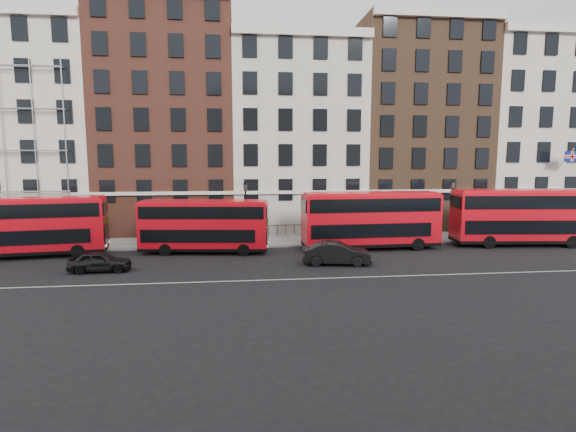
{
  "coord_description": "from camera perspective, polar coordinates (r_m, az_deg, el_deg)",
  "views": [
    {
      "loc": [
        -6.07,
        -28.57,
        7.43
      ],
      "look_at": [
        -2.28,
        5.0,
        3.0
      ],
      "focal_mm": 28.0,
      "sensor_mm": 36.0,
      "label": 1
    }
  ],
  "objects": [
    {
      "name": "pavement",
      "position": [
        40.21,
        2.35,
        -3.07
      ],
      "size": [
        80.0,
        5.0,
        0.15
      ],
      "primitive_type": "cube",
      "color": "gray",
      "rests_on": "ground"
    },
    {
      "name": "bus_b",
      "position": [
        35.41,
        -10.66,
        -1.13
      ],
      "size": [
        10.04,
        3.49,
        4.13
      ],
      "rotation": [
        0.0,
        0.0,
        -0.12
      ],
      "color": "red",
      "rests_on": "ground"
    },
    {
      "name": "bus_c",
      "position": [
        36.84,
        10.42,
        -0.36
      ],
      "size": [
        11.15,
        3.05,
        4.65
      ],
      "rotation": [
        0.0,
        0.0,
        0.03
      ],
      "color": "red",
      "rests_on": "ground"
    },
    {
      "name": "iron_railings",
      "position": [
        42.26,
        1.9,
        -1.77
      ],
      "size": [
        6.6,
        0.06,
        1.0
      ],
      "primitive_type": null,
      "color": "black",
      "rests_on": "pavement"
    },
    {
      "name": "building_terrace",
      "position": [
        46.89,
        0.64,
        10.91
      ],
      "size": [
        64.0,
        11.95,
        22.0
      ],
      "color": "#B8AE9F",
      "rests_on": "ground"
    },
    {
      "name": "ground",
      "position": [
        30.13,
        5.42,
        -6.84
      ],
      "size": [
        120.0,
        120.0,
        0.0
      ],
      "primitive_type": "plane",
      "color": "black",
      "rests_on": "ground"
    },
    {
      "name": "lamp_post_right",
      "position": [
        42.48,
        20.07,
        1.14
      ],
      "size": [
        0.44,
        0.44,
        5.33
      ],
      "color": "black",
      "rests_on": "pavement"
    },
    {
      "name": "bus_a",
      "position": [
        38.51,
        -30.04,
        -1.03
      ],
      "size": [
        10.92,
        3.98,
        4.49
      ],
      "rotation": [
        0.0,
        0.0,
        0.14
      ],
      "color": "red",
      "rests_on": "ground"
    },
    {
      "name": "road_centre_line",
      "position": [
        28.24,
        6.26,
        -7.82
      ],
      "size": [
        70.0,
        0.12,
        0.01
      ],
      "primitive_type": "cube",
      "color": "white",
      "rests_on": "ground"
    },
    {
      "name": "lamp_post_left",
      "position": [
        37.14,
        -5.4,
        0.71
      ],
      "size": [
        0.44,
        0.44,
        5.33
      ],
      "color": "black",
      "rests_on": "pavement"
    },
    {
      "name": "traffic_light",
      "position": [
        47.65,
        32.67,
        0.28
      ],
      "size": [
        0.25,
        0.45,
        3.27
      ],
      "color": "black",
      "rests_on": "pavement"
    },
    {
      "name": "kerb",
      "position": [
        37.79,
        2.93,
        -3.75
      ],
      "size": [
        80.0,
        0.3,
        0.16
      ],
      "primitive_type": "cube",
      "color": "gray",
      "rests_on": "ground"
    },
    {
      "name": "car_front",
      "position": [
        31.54,
        6.2,
        -4.74
      ],
      "size": [
        4.95,
        2.34,
        1.57
      ],
      "primitive_type": "imported",
      "rotation": [
        0.0,
        0.0,
        1.42
      ],
      "color": "black",
      "rests_on": "ground"
    },
    {
      "name": "bus_d",
      "position": [
        42.49,
        27.51,
        0.03
      ],
      "size": [
        11.52,
        3.79,
        4.76
      ],
      "rotation": [
        0.0,
        0.0,
        -0.1
      ],
      "color": "red",
      "rests_on": "ground"
    },
    {
      "name": "car_rear",
      "position": [
        31.96,
        -22.77,
        -5.33
      ],
      "size": [
        3.97,
        1.68,
        1.34
      ],
      "primitive_type": "imported",
      "rotation": [
        0.0,
        0.0,
        1.6
      ],
      "color": "black",
      "rests_on": "ground"
    }
  ]
}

